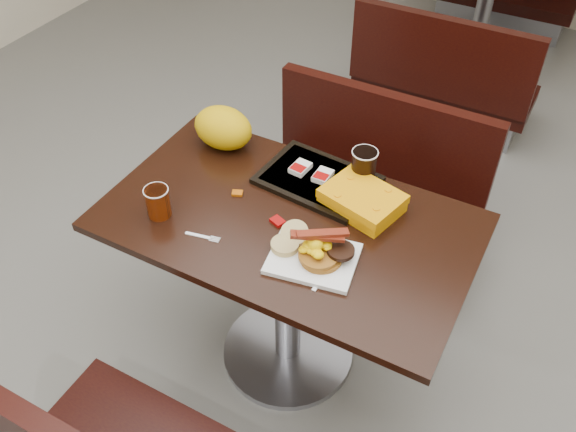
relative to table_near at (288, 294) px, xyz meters
The scene contains 23 objects.
floor 0.38m from the table_near, ahead, with size 6.00×7.00×0.01m, color gray.
table_near is the anchor object (origin of this frame).
bench_near_n 0.70m from the table_near, 90.00° to the left, with size 1.00×0.46×0.72m, color black, non-canonical shape.
table_far 2.60m from the table_near, 90.00° to the left, with size 1.20×0.70×0.75m, color black, non-canonical shape.
bench_far_s 1.90m from the table_near, 90.00° to the left, with size 1.00×0.46×0.72m, color black, non-canonical shape.
platter 0.43m from the table_near, 38.97° to the right, with size 0.26×0.20×0.02m, color white.
pancake_stack 0.46m from the table_near, 34.13° to the right, with size 0.13×0.13×0.03m, color #9F5D1A.
sausage_patty 0.49m from the table_near, 21.57° to the right, with size 0.08×0.08×0.01m, color black.
scrambled_eggs 0.48m from the table_near, 37.26° to the right, with size 0.08×0.07×0.04m, color yellow.
bacon_strips 0.51m from the table_near, 34.49° to the right, with size 0.16×0.07×0.01m, color #3F0C04, non-canonical shape.
muffin_bottom 0.42m from the table_near, 65.33° to the right, with size 0.09×0.09×0.02m, color tan.
muffin_top 0.43m from the table_near, 50.18° to the right, with size 0.09×0.09×0.02m, color tan.
coffee_cup_near 0.60m from the table_near, 154.67° to the right, with size 0.08×0.08×0.11m, color maroon.
fork 0.48m from the table_near, 136.47° to the right, with size 0.11×0.02×0.00m, color white, non-canonical shape.
knife 0.46m from the table_near, 36.54° to the right, with size 0.15×0.01×0.00m, color white.
condiment_syrup 0.43m from the table_near, behind, with size 0.04×0.03×0.01m, color #9E4506.
condiment_ketchup 0.38m from the table_near, 125.56° to the right, with size 0.04×0.03×0.01m, color #8C0504.
tray 0.44m from the table_near, 89.57° to the left, with size 0.38×0.27×0.02m, color black.
hashbrown_sleeve_left 0.47m from the table_near, 107.76° to the left, with size 0.05×0.07×0.02m, color silver.
hashbrown_sleeve_right 0.46m from the table_near, 85.71° to the left, with size 0.05×0.07×0.02m, color silver.
coffee_cup_far 0.55m from the table_near, 63.94° to the left, with size 0.08×0.08×0.11m, color black.
clamshell 0.48m from the table_near, 41.03° to the left, with size 0.24×0.18×0.07m, color orange.
paper_bag 0.65m from the table_near, 148.87° to the left, with size 0.22×0.16×0.15m, color #D3B207.
Camera 1 is at (0.69, -1.27, 2.12)m, focal length 38.52 mm.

